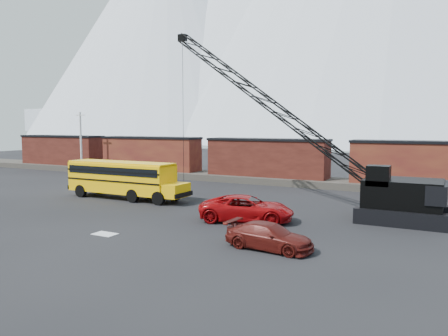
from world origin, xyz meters
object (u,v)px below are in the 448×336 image
object	(u,v)px
school_bus	(124,178)
maroon_suv	(269,236)
red_pickup	(247,208)
crawler_crane	(271,104)

from	to	relation	value
school_bus	maroon_suv	bearing A→B (deg)	-26.86
school_bus	maroon_suv	world-z (taller)	school_bus
red_pickup	crawler_crane	world-z (taller)	crawler_crane
school_bus	crawler_crane	distance (m)	14.03
red_pickup	maroon_suv	size ratio (longest dim) A/B	1.33
school_bus	red_pickup	distance (m)	13.51
red_pickup	crawler_crane	size ratio (longest dim) A/B	0.28
red_pickup	crawler_crane	distance (m)	9.41
red_pickup	school_bus	bearing A→B (deg)	60.22
maroon_suv	red_pickup	bearing A→B (deg)	39.31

